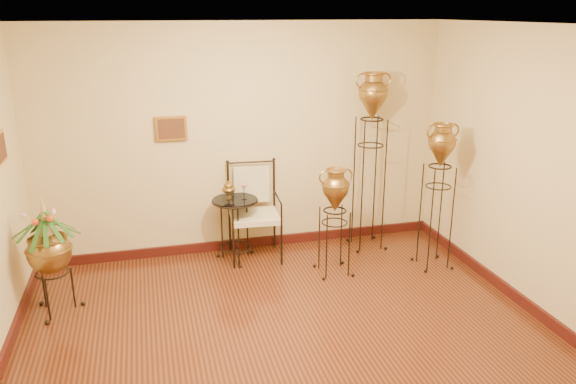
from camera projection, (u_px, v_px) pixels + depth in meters
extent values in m
plane|color=#602E16|center=(298.00, 357.00, 4.94)|extent=(5.00, 5.00, 0.00)
cube|color=#40130E|center=(246.00, 243.00, 7.21)|extent=(5.00, 0.04, 0.12)
cube|color=#40130E|center=(540.00, 314.00, 5.52)|extent=(0.04, 5.00, 0.12)
cube|color=gold|center=(171.00, 129.00, 6.51)|extent=(0.36, 0.03, 0.29)
cube|color=gold|center=(0.00, 148.00, 5.16)|extent=(0.03, 0.36, 0.29)
cube|color=beige|center=(255.00, 217.00, 6.77)|extent=(0.60, 0.56, 0.07)
cube|color=beige|center=(254.00, 190.00, 6.67)|extent=(0.44, 0.06, 0.46)
cylinder|color=black|center=(235.00, 200.00, 6.64)|extent=(0.53, 0.53, 0.02)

